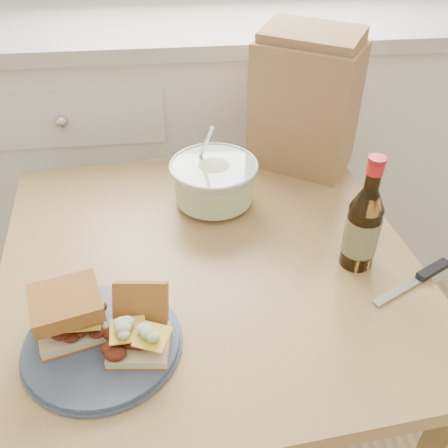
{
  "coord_description": "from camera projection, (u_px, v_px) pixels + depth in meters",
  "views": [
    {
      "loc": [
        -0.19,
        0.11,
        1.36
      ],
      "look_at": [
        -0.11,
        0.87,
        0.77
      ],
      "focal_mm": 40.0,
      "sensor_mm": 36.0,
      "label": 1
    }
  ],
  "objects": [
    {
      "name": "knife",
      "position": [
        425.0,
        275.0,
        0.96
      ],
      "size": [
        0.19,
        0.11,
        0.01
      ],
      "rotation": [
        0.0,
        0.0,
        0.47
      ],
      "color": "silver",
      "rests_on": "dining_table"
    },
    {
      "name": "paper_bag",
      "position": [
        305.0,
        107.0,
        1.21
      ],
      "size": [
        0.28,
        0.26,
        0.31
      ],
      "primitive_type": "cube",
      "rotation": [
        0.0,
        0.0,
        -0.57
      ],
      "color": "#A27C4E",
      "rests_on": "dining_table"
    },
    {
      "name": "coleslaw_bowl",
      "position": [
        214.0,
        184.0,
        1.13
      ],
      "size": [
        0.2,
        0.2,
        0.2
      ],
      "color": "silver",
      "rests_on": "dining_table"
    },
    {
      "name": "cabinet_run",
      "position": [
        230.0,
        146.0,
        1.81
      ],
      "size": [
        2.5,
        0.64,
        0.94
      ],
      "color": "silver",
      "rests_on": "ground"
    },
    {
      "name": "beer_bottle",
      "position": [
        363.0,
        227.0,
        0.94
      ],
      "size": [
        0.07,
        0.07,
        0.24
      ],
      "rotation": [
        0.0,
        0.0,
        0.28
      ],
      "color": "black",
      "rests_on": "dining_table"
    },
    {
      "name": "sandwich_right",
      "position": [
        140.0,
        328.0,
        0.81
      ],
      "size": [
        0.11,
        0.14,
        0.08
      ],
      "rotation": [
        0.0,
        0.0,
        -0.12
      ],
      "color": "beige",
      "rests_on": "plate"
    },
    {
      "name": "plate",
      "position": [
        103.0,
        343.0,
        0.83
      ],
      "size": [
        0.26,
        0.26,
        0.02
      ],
      "primitive_type": "cylinder",
      "color": "#414F69",
      "rests_on": "dining_table"
    },
    {
      "name": "dining_table",
      "position": [
        210.0,
        293.0,
        1.07
      ],
      "size": [
        0.9,
        0.9,
        0.69
      ],
      "rotation": [
        0.0,
        0.0,
        0.1
      ],
      "color": "tan",
      "rests_on": "ground"
    },
    {
      "name": "sandwich_left",
      "position": [
        69.0,
        313.0,
        0.82
      ],
      "size": [
        0.13,
        0.13,
        0.08
      ],
      "rotation": [
        0.0,
        0.0,
        0.27
      ],
      "color": "beige",
      "rests_on": "plate"
    }
  ]
}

